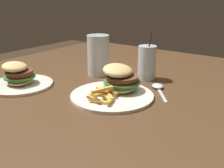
{
  "coord_description": "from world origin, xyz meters",
  "views": [
    {
      "loc": [
        -0.65,
        -0.66,
        1.11
      ],
      "look_at": [
        0.01,
        -0.17,
        0.83
      ],
      "focal_mm": 42.0,
      "sensor_mm": 36.0,
      "label": 1
    }
  ],
  "objects": [
    {
      "name": "meal_plate_far",
      "position": [
        -0.1,
        0.18,
        0.81
      ],
      "size": [
        0.24,
        0.24,
        0.1
      ],
      "color": "silver",
      "rests_on": "dining_table"
    },
    {
      "name": "beer_glass",
      "position": [
        0.19,
        0.03,
        0.86
      ],
      "size": [
        0.09,
        0.09,
        0.17
      ],
      "color": "silver",
      "rests_on": "dining_table"
    },
    {
      "name": "dining_table",
      "position": [
        0.0,
        0.0,
        0.65
      ],
      "size": [
        1.65,
        1.18,
        0.78
      ],
      "color": "#4C331E",
      "rests_on": "ground_plane"
    },
    {
      "name": "juice_glass",
      "position": [
        0.25,
        -0.17,
        0.84
      ],
      "size": [
        0.07,
        0.07,
        0.19
      ],
      "color": "silver",
      "rests_on": "dining_table"
    },
    {
      "name": "spoon",
      "position": [
        0.18,
        -0.26,
        0.79
      ],
      "size": [
        0.15,
        0.12,
        0.01
      ],
      "rotation": [
        0.0,
        0.0,
        0.67
      ],
      "color": "silver",
      "rests_on": "dining_table"
    },
    {
      "name": "meal_plate_near",
      "position": [
        0.04,
        -0.17,
        0.81
      ],
      "size": [
        0.28,
        0.28,
        0.11
      ],
      "color": "silver",
      "rests_on": "dining_table"
    }
  ]
}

